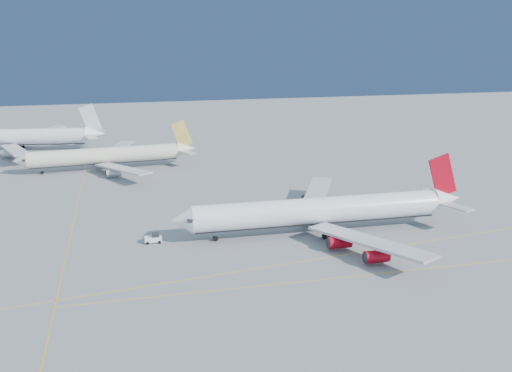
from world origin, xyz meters
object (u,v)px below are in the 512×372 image
airliner_virgin (324,211)px  pushback_tug (154,238)px  airliner_etihad (109,155)px  airliner_third (18,137)px

airliner_virgin → pushback_tug: airliner_virgin is taller
airliner_virgin → airliner_etihad: size_ratio=1.17×
airliner_virgin → pushback_tug: bearing=176.9°
airliner_third → airliner_virgin: bearing=-46.2°
airliner_third → pushback_tug: (42.17, -105.00, -4.22)m
airliner_virgin → airliner_third: size_ratio=1.05×
airliner_virgin → pushback_tug: (-36.86, 2.23, -4.03)m
airliner_third → pushback_tug: airliner_third is taller
airliner_etihad → pushback_tug: size_ratio=15.86×
airliner_virgin → airliner_third: (-79.03, 107.23, 0.19)m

